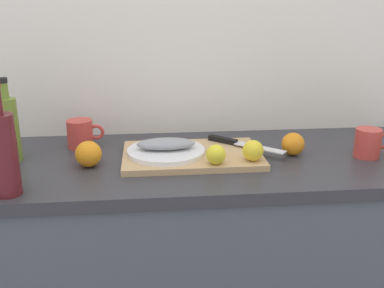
# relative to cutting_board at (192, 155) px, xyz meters

# --- Properties ---
(back_wall) EXTENTS (3.20, 0.05, 2.50)m
(back_wall) POSITION_rel_cutting_board_xyz_m (-0.12, 0.33, 0.34)
(back_wall) COLOR white
(back_wall) RESTS_ON ground_plane
(kitchen_counter) EXTENTS (2.00, 0.60, 0.90)m
(kitchen_counter) POSITION_rel_cutting_board_xyz_m (-0.12, 0.00, -0.46)
(kitchen_counter) COLOR #4C5159
(kitchen_counter) RESTS_ON ground_plane
(cutting_board) EXTENTS (0.45, 0.29, 0.02)m
(cutting_board) POSITION_rel_cutting_board_xyz_m (0.00, 0.00, 0.00)
(cutting_board) COLOR tan
(cutting_board) RESTS_ON kitchen_counter
(white_plate) EXTENTS (0.25, 0.25, 0.01)m
(white_plate) POSITION_rel_cutting_board_xyz_m (-0.09, -0.00, 0.02)
(white_plate) COLOR white
(white_plate) RESTS_ON cutting_board
(fish_fillet) EXTENTS (0.19, 0.08, 0.04)m
(fish_fillet) POSITION_rel_cutting_board_xyz_m (-0.09, -0.00, 0.04)
(fish_fillet) COLOR gray
(fish_fillet) RESTS_ON white_plate
(chef_knife) EXTENTS (0.24, 0.21, 0.02)m
(chef_knife) POSITION_rel_cutting_board_xyz_m (0.16, 0.06, 0.02)
(chef_knife) COLOR silver
(chef_knife) RESTS_ON cutting_board
(lemon_0) EXTENTS (0.06, 0.06, 0.06)m
(lemon_0) POSITION_rel_cutting_board_xyz_m (0.06, -0.11, 0.04)
(lemon_0) COLOR yellow
(lemon_0) RESTS_ON cutting_board
(lemon_1) EXTENTS (0.07, 0.07, 0.07)m
(lemon_1) POSITION_rel_cutting_board_xyz_m (0.18, -0.09, 0.04)
(lemon_1) COLOR yellow
(lemon_1) RESTS_ON cutting_board
(olive_oil_bottle) EXTENTS (0.06, 0.06, 0.27)m
(olive_oil_bottle) POSITION_rel_cutting_board_xyz_m (-0.59, 0.04, 0.10)
(olive_oil_bottle) COLOR olive
(olive_oil_bottle) RESTS_ON kitchen_counter
(wine_bottle) EXTENTS (0.07, 0.07, 0.31)m
(wine_bottle) POSITION_rel_cutting_board_xyz_m (-0.52, -0.23, 0.11)
(wine_bottle) COLOR #59191E
(wine_bottle) RESTS_ON kitchen_counter
(coffee_mug_0) EXTENTS (0.12, 0.08, 0.10)m
(coffee_mug_0) POSITION_rel_cutting_board_xyz_m (0.59, -0.04, 0.04)
(coffee_mug_0) COLOR #CC3F38
(coffee_mug_0) RESTS_ON kitchen_counter
(coffee_mug_1) EXTENTS (0.13, 0.09, 0.10)m
(coffee_mug_1) POSITION_rel_cutting_board_xyz_m (-0.38, 0.16, 0.04)
(coffee_mug_1) COLOR #CC3F38
(coffee_mug_1) RESTS_ON kitchen_counter
(orange_0) EXTENTS (0.08, 0.08, 0.08)m
(orange_0) POSITION_rel_cutting_board_xyz_m (0.34, 0.01, 0.03)
(orange_0) COLOR orange
(orange_0) RESTS_ON kitchen_counter
(orange_2) EXTENTS (0.08, 0.08, 0.08)m
(orange_2) POSITION_rel_cutting_board_xyz_m (-0.33, -0.04, 0.03)
(orange_2) COLOR orange
(orange_2) RESTS_ON kitchen_counter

